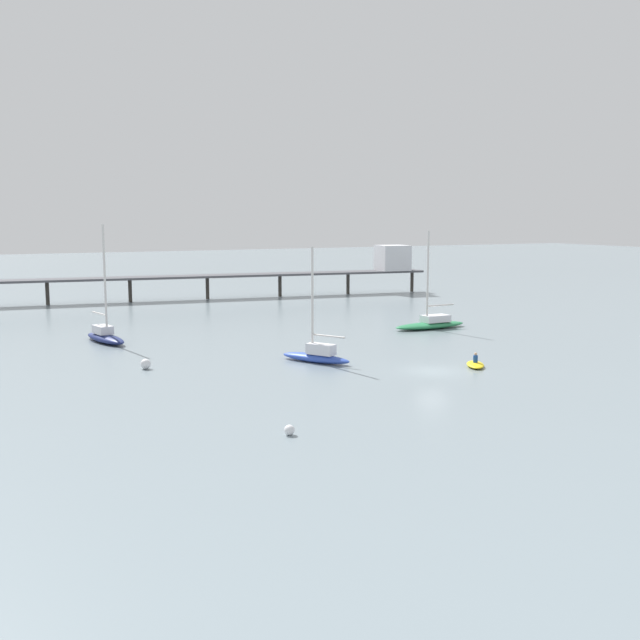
# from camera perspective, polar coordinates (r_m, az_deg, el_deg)

# --- Properties ---
(ground_plane) EXTENTS (400.00, 400.00, 0.00)m
(ground_plane) POSITION_cam_1_polar(r_m,az_deg,el_deg) (57.84, 8.51, -3.85)
(ground_plane) COLOR gray
(pier) EXTENTS (65.70, 11.73, 7.19)m
(pier) POSITION_cam_1_polar(r_m,az_deg,el_deg) (110.52, -1.65, 3.98)
(pier) COLOR #4C4C51
(pier) RESTS_ON ground_plane
(sailboat_navy) EXTENTS (3.34, 7.27, 10.90)m
(sailboat_navy) POSITION_cam_1_polar(r_m,az_deg,el_deg) (72.81, -15.92, -1.08)
(sailboat_navy) COLOR navy
(sailboat_navy) RESTS_ON ground_plane
(sailboat_green) EXTENTS (8.54, 2.72, 10.15)m
(sailboat_green) POSITION_cam_1_polar(r_m,az_deg,el_deg) (79.44, 8.39, -0.20)
(sailboat_green) COLOR #287F4C
(sailboat_green) RESTS_ON ground_plane
(sailboat_blue) EXTENTS (4.46, 6.17, 9.27)m
(sailboat_blue) POSITION_cam_1_polar(r_m,az_deg,el_deg) (60.51, -0.24, -2.55)
(sailboat_blue) COLOR #2D4CB7
(sailboat_blue) RESTS_ON ground_plane
(dinghy_yellow) EXTENTS (2.57, 3.15, 1.14)m
(dinghy_yellow) POSITION_cam_1_polar(r_m,az_deg,el_deg) (60.06, 11.65, -3.29)
(dinghy_yellow) COLOR yellow
(dinghy_yellow) RESTS_ON ground_plane
(mooring_buoy_outer) EXTENTS (0.58, 0.58, 0.58)m
(mooring_buoy_outer) POSITION_cam_1_polar(r_m,az_deg,el_deg) (40.89, -2.32, -8.30)
(mooring_buoy_outer) COLOR silver
(mooring_buoy_outer) RESTS_ON ground_plane
(mooring_buoy_mid) EXTENTS (0.79, 0.79, 0.79)m
(mooring_buoy_mid) POSITION_cam_1_polar(r_m,az_deg,el_deg) (59.47, -13.03, -3.25)
(mooring_buoy_mid) COLOR silver
(mooring_buoy_mid) RESTS_ON ground_plane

